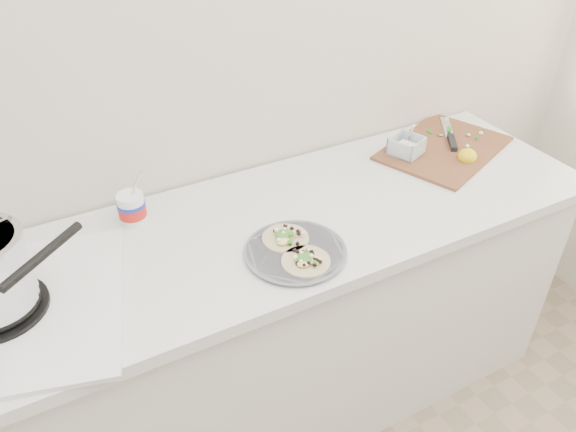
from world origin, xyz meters
name	(u,v)px	position (x,y,z in m)	size (l,w,h in m)	color
counter	(237,337)	(0.00, 1.43, 0.45)	(2.44, 0.66, 0.90)	silver
taco_plate	(295,249)	(0.13, 1.25, 0.92)	(0.29, 0.29, 0.04)	slate
tub	(132,205)	(-0.23, 1.62, 0.96)	(0.08, 0.08, 0.19)	white
cutboard	(440,145)	(0.90, 1.53, 0.92)	(0.57, 0.49, 0.08)	brown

